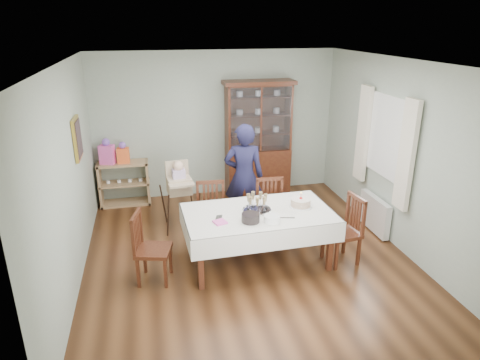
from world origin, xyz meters
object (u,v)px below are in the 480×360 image
object	(u,v)px
chair_end_right	(342,243)
china_cabinet	(258,138)
sideboard	(124,183)
gift_bag_orange	(123,153)
chair_far_right	(271,224)
gift_bag_pink	(107,153)
birthday_cake	(301,203)
dining_table	(258,237)
chair_far_left	(212,228)
high_chair	(180,201)
chair_end_left	(153,261)
woman	(244,177)
champagne_tray	(257,206)

from	to	relation	value
chair_end_right	china_cabinet	bearing A→B (deg)	-177.33
sideboard	gift_bag_orange	xyz separation A→B (m)	(0.03, -0.02, 0.57)
chair_far_right	gift_bag_orange	distance (m)	3.00
gift_bag_pink	birthday_cake	bearing A→B (deg)	-41.75
dining_table	gift_bag_pink	size ratio (longest dim) A/B	4.41
chair_far_left	gift_bag_orange	size ratio (longest dim) A/B	2.54
dining_table	gift_bag_pink	bearing A→B (deg)	130.34
high_chair	dining_table	bearing A→B (deg)	-60.90
chair_far_right	gift_bag_pink	distance (m)	3.21
gift_bag_orange	chair_far_left	bearing A→B (deg)	-55.97
dining_table	sideboard	distance (m)	3.11
chair_end_left	high_chair	size ratio (longest dim) A/B	0.84
chair_end_right	birthday_cake	distance (m)	0.80
dining_table	china_cabinet	bearing A→B (deg)	75.53
dining_table	gift_bag_orange	xyz separation A→B (m)	(-1.83, 2.47, 0.59)
sideboard	chair_end_right	size ratio (longest dim) A/B	0.94
dining_table	birthday_cake	distance (m)	0.75
chair_far_left	gift_bag_pink	world-z (taller)	gift_bag_pink
chair_far_left	birthday_cake	distance (m)	1.39
woman	birthday_cake	xyz separation A→B (m)	(0.55, -1.09, -0.04)
birthday_cake	dining_table	bearing A→B (deg)	-175.36
chair_end_right	dining_table	bearing A→B (deg)	-109.54
chair_far_left	woman	world-z (taller)	woman
champagne_tray	china_cabinet	bearing A→B (deg)	75.06
chair_far_right	champagne_tray	world-z (taller)	champagne_tray
chair_far_right	china_cabinet	bearing A→B (deg)	84.35
sideboard	chair_end_left	bearing A→B (deg)	-80.72
chair_far_left	dining_table	bearing A→B (deg)	-41.19
high_chair	champagne_tray	xyz separation A→B (m)	(0.94, -1.30, 0.39)
gift_bag_orange	birthday_cake	bearing A→B (deg)	-44.76
chair_end_left	birthday_cake	bearing A→B (deg)	-70.40
high_chair	gift_bag_orange	distance (m)	1.52
sideboard	chair_end_right	world-z (taller)	chair_end_right
china_cabinet	woman	xyz separation A→B (m)	(-0.58, -1.33, -0.26)
china_cabinet	chair_far_right	size ratio (longest dim) A/B	2.24
woman	gift_bag_orange	distance (m)	2.32
chair_end_left	chair_far_right	bearing A→B (deg)	-55.12
high_chair	birthday_cake	world-z (taller)	high_chair
chair_far_left	gift_bag_orange	world-z (taller)	gift_bag_orange
dining_table	gift_bag_orange	bearing A→B (deg)	126.49
chair_far_right	chair_end_left	world-z (taller)	chair_far_right
chair_far_left	high_chair	xyz separation A→B (m)	(-0.40, 0.77, 0.15)
high_chair	birthday_cake	distance (m)	2.07
sideboard	gift_bag_orange	bearing A→B (deg)	-32.81
champagne_tray	gift_bag_orange	xyz separation A→B (m)	(-1.82, 2.42, 0.14)
china_cabinet	gift_bag_orange	xyz separation A→B (m)	(-2.47, 0.00, -0.15)
birthday_cake	high_chair	bearing A→B (deg)	140.19
china_cabinet	chair_far_left	world-z (taller)	china_cabinet
gift_bag_pink	gift_bag_orange	distance (m)	0.27
china_cabinet	chair_far_right	world-z (taller)	china_cabinet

